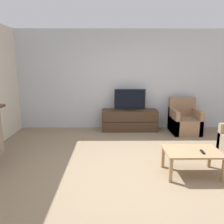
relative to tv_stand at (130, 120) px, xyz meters
name	(u,v)px	position (x,y,z in m)	size (l,w,h in m)	color
ground_plane	(130,171)	(-0.20, -2.35, -0.29)	(24.00, 24.00, 0.00)	#89755B
wall_back	(122,80)	(-0.20, 0.29, 1.06)	(12.00, 0.06, 2.70)	silver
tv_stand	(130,120)	(0.00, 0.00, 0.00)	(1.50, 0.44, 0.57)	#422D1E
tv	(130,100)	(0.00, 0.00, 0.55)	(0.83, 0.18, 0.56)	black
armchair	(184,121)	(1.44, -0.19, 0.01)	(0.70, 0.76, 0.91)	#937051
coffee_table	(192,154)	(0.80, -2.46, 0.07)	(0.90, 0.58, 0.41)	#A37F56
remote	(202,152)	(0.93, -2.54, 0.14)	(0.05, 0.15, 0.02)	black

